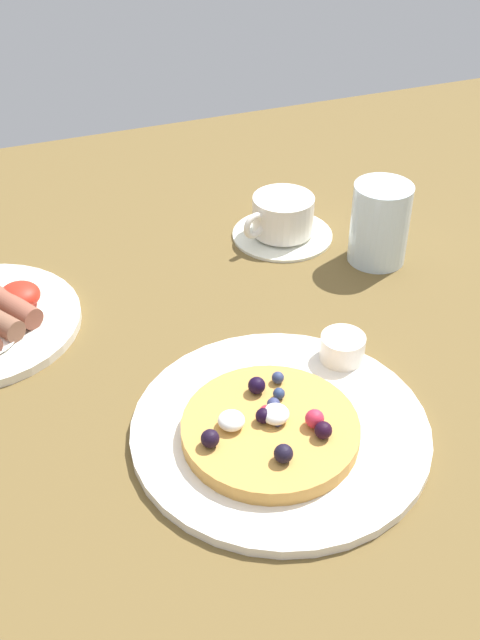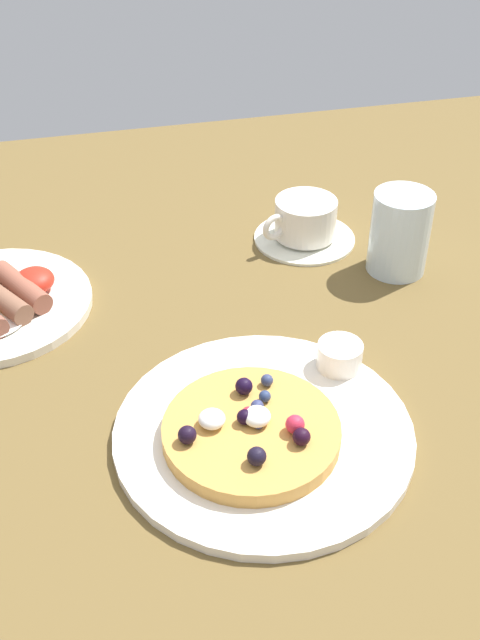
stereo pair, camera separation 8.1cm
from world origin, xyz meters
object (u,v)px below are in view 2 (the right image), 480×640
(water_glass, at_px, (400,233))
(coffee_cup, at_px, (305,218))
(syrup_ramekin, at_px, (340,355))
(pancake_plate, at_px, (263,432))
(coffee_saucer, at_px, (304,237))

(water_glass, bearing_deg, coffee_cup, 134.19)
(syrup_ramekin, bearing_deg, pancake_plate, -145.14)
(syrup_ramekin, relative_size, coffee_cup, 0.44)
(coffee_saucer, distance_m, water_glass, 0.14)
(coffee_cup, relative_size, water_glass, 1.02)
(pancake_plate, bearing_deg, syrup_ramekin, 34.86)
(pancake_plate, bearing_deg, water_glass, 45.78)
(pancake_plate, xyz_separation_m, coffee_saucer, (0.15, 0.34, -0.00))
(coffee_saucer, bearing_deg, pancake_plate, -113.61)
(syrup_ramekin, distance_m, water_glass, 0.23)
(pancake_plate, height_order, coffee_cup, coffee_cup)
(coffee_saucer, bearing_deg, syrup_ramekin, -100.07)
(syrup_ramekin, height_order, coffee_cup, coffee_cup)
(coffee_saucer, xyz_separation_m, coffee_cup, (-0.00, -0.00, 0.03))
(syrup_ramekin, bearing_deg, coffee_saucer, 79.93)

